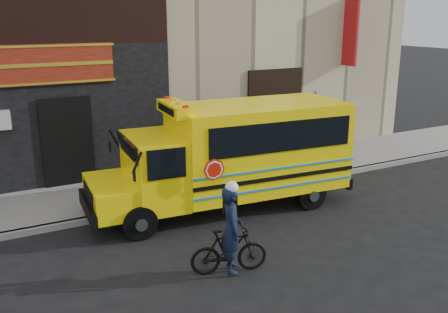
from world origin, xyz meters
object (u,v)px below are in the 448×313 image
at_px(school_bus, 235,152).
at_px(cyclist, 231,231).
at_px(bicycle, 229,251).
at_px(sign_pole, 314,131).

relative_size(school_bus, cyclist, 4.00).
height_order(bicycle, cyclist, cyclist).
distance_m(school_bus, cyclist, 3.60).
relative_size(bicycle, cyclist, 0.88).
bearing_deg(school_bus, bicycle, -121.16).
bearing_deg(school_bus, sign_pole, 14.67).
bearing_deg(cyclist, bicycle, 96.50).
bearing_deg(sign_pole, bicycle, -142.52).
height_order(school_bus, cyclist, school_bus).
distance_m(sign_pole, cyclist, 6.41).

